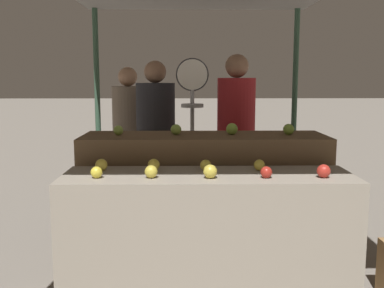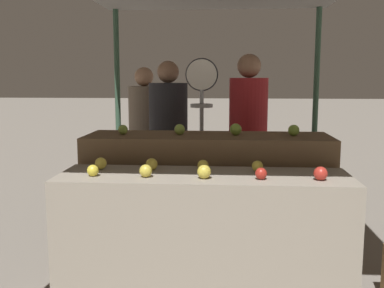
{
  "view_description": "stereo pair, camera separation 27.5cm",
  "coord_description": "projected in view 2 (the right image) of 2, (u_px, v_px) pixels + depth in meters",
  "views": [
    {
      "loc": [
        -0.15,
        -2.79,
        1.5
      ],
      "look_at": [
        -0.1,
        0.3,
        1.05
      ],
      "focal_mm": 42.0,
      "sensor_mm": 36.0,
      "label": 1
    },
    {
      "loc": [
        0.13,
        -2.78,
        1.5
      ],
      "look_at": [
        -0.1,
        0.3,
        1.05
      ],
      "focal_mm": 42.0,
      "sensor_mm": 36.0,
      "label": 2
    }
  ],
  "objects": [
    {
      "name": "apple_front_3",
      "position": [
        261.0,
        174.0,
        2.7
      ],
      "size": [
        0.07,
        0.07,
        0.07
      ],
      "primitive_type": "sphere",
      "color": "#AD281E",
      "rests_on": "display_counter_front"
    },
    {
      "name": "apple_front_0",
      "position": [
        93.0,
        171.0,
        2.79
      ],
      "size": [
        0.07,
        0.07,
        0.07
      ],
      "primitive_type": "sphere",
      "color": "gold",
      "rests_on": "display_counter_front"
    },
    {
      "name": "apple_front_4",
      "position": [
        321.0,
        173.0,
        2.67
      ],
      "size": [
        0.08,
        0.08,
        0.08
      ],
      "primitive_type": "sphere",
      "color": "#B72D23",
      "rests_on": "display_counter_front"
    },
    {
      "name": "person_customer_left",
      "position": [
        145.0,
        128.0,
        5.1
      ],
      "size": [
        0.38,
        0.38,
        1.62
      ],
      "rotation": [
        0.0,
        0.0,
        3.21
      ],
      "color": "#2D2D38",
      "rests_on": "ground_plane"
    },
    {
      "name": "apple_back_2",
      "position": [
        236.0,
        129.0,
        3.39
      ],
      "size": [
        0.09,
        0.09,
        0.09
      ],
      "primitive_type": "sphere",
      "color": "#84AD3D",
      "rests_on": "display_counter_back"
    },
    {
      "name": "apple_front_1",
      "position": [
        146.0,
        171.0,
        2.76
      ],
      "size": [
        0.08,
        0.08,
        0.08
      ],
      "primitive_type": "sphere",
      "color": "gold",
      "rests_on": "display_counter_front"
    },
    {
      "name": "produce_scale",
      "position": [
        202.0,
        109.0,
        4.02
      ],
      "size": [
        0.29,
        0.2,
        1.68
      ],
      "color": "#99999E",
      "rests_on": "ground_plane"
    },
    {
      "name": "display_counter_front",
      "position": [
        204.0,
        242.0,
        2.91
      ],
      "size": [
        1.85,
        0.55,
        0.9
      ],
      "primitive_type": "cube",
      "color": "gray",
      "rests_on": "ground_plane"
    },
    {
      "name": "apple_back_3",
      "position": [
        294.0,
        130.0,
        3.35
      ],
      "size": [
        0.08,
        0.08,
        0.08
      ],
      "primitive_type": "sphere",
      "color": "#84AD3D",
      "rests_on": "display_counter_back"
    },
    {
      "name": "apple_front_5",
      "position": [
        101.0,
        163.0,
        3.0
      ],
      "size": [
        0.08,
        0.08,
        0.08
      ],
      "primitive_type": "sphere",
      "color": "yellow",
      "rests_on": "display_counter_front"
    },
    {
      "name": "apple_back_1",
      "position": [
        180.0,
        129.0,
        3.42
      ],
      "size": [
        0.08,
        0.08,
        0.08
      ],
      "primitive_type": "sphere",
      "color": "#8EB247",
      "rests_on": "display_counter_back"
    },
    {
      "name": "person_vendor_at_scale",
      "position": [
        248.0,
        130.0,
        4.36
      ],
      "size": [
        0.39,
        0.39,
        1.73
      ],
      "rotation": [
        0.0,
        0.0,
        3.07
      ],
      "color": "#2D2D38",
      "rests_on": "ground_plane"
    },
    {
      "name": "person_customer_right",
      "position": [
        169.0,
        132.0,
        4.56
      ],
      "size": [
        0.45,
        0.45,
        1.67
      ],
      "rotation": [
        0.0,
        0.0,
        3.32
      ],
      "color": "#2D2D38",
      "rests_on": "ground_plane"
    },
    {
      "name": "apple_front_2",
      "position": [
        204.0,
        172.0,
        2.72
      ],
      "size": [
        0.09,
        0.09,
        0.09
      ],
      "primitive_type": "sphere",
      "color": "gold",
      "rests_on": "display_counter_front"
    },
    {
      "name": "apple_front_7",
      "position": [
        203.0,
        165.0,
        2.94
      ],
      "size": [
        0.07,
        0.07,
        0.07
      ],
      "primitive_type": "sphere",
      "color": "gold",
      "rests_on": "display_counter_front"
    },
    {
      "name": "apple_front_8",
      "position": [
        257.0,
        166.0,
        2.92
      ],
      "size": [
        0.07,
        0.07,
        0.07
      ],
      "primitive_type": "sphere",
      "color": "gold",
      "rests_on": "display_counter_front"
    },
    {
      "name": "apple_front_6",
      "position": [
        152.0,
        164.0,
        2.97
      ],
      "size": [
        0.08,
        0.08,
        0.08
      ],
      "primitive_type": "sphere",
      "color": "yellow",
      "rests_on": "display_counter_front"
    },
    {
      "name": "display_counter_back",
      "position": [
        207.0,
        203.0,
        3.49
      ],
      "size": [
        1.85,
        0.55,
        1.07
      ],
      "primitive_type": "cube",
      "color": "brown",
      "rests_on": "ground_plane"
    },
    {
      "name": "apple_back_0",
      "position": [
        123.0,
        130.0,
        3.44
      ],
      "size": [
        0.07,
        0.07,
        0.07
      ],
      "primitive_type": "sphere",
      "color": "#8EB247",
      "rests_on": "display_counter_back"
    }
  ]
}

